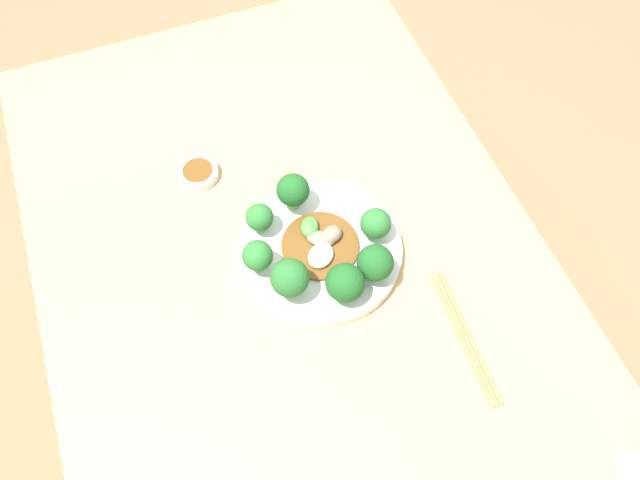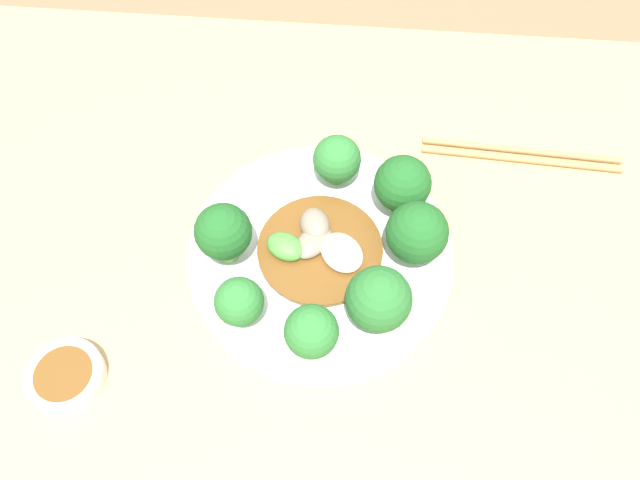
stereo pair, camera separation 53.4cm
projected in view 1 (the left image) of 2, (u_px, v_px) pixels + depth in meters
ground_plane at (303, 390)px, 1.58m from camera, size 8.00×8.00×0.00m
table at (298, 340)px, 1.27m from camera, size 1.13×0.76×0.71m
plate at (320, 250)px, 0.96m from camera, size 0.25×0.25×0.02m
broccoli_north at (258, 256)px, 0.90m from camera, size 0.05×0.05×0.06m
broccoli_south at (376, 224)px, 0.94m from camera, size 0.05×0.05×0.06m
broccoli_west at (345, 283)px, 0.88m from camera, size 0.06×0.06×0.07m
broccoli_southwest at (375, 263)px, 0.90m from camera, size 0.05×0.05×0.07m
broccoli_northeast at (260, 218)px, 0.94m from camera, size 0.04×0.04×0.05m
broccoli_east at (293, 191)px, 0.95m from camera, size 0.05×0.05×0.07m
broccoli_northwest at (290, 278)px, 0.88m from camera, size 0.06×0.06×0.07m
stirfry_center at (320, 243)px, 0.95m from camera, size 0.12×0.12×0.02m
chopsticks at (465, 336)px, 0.90m from camera, size 0.21×0.03×0.01m
sauce_dish at (198, 173)px, 1.04m from camera, size 0.07×0.07×0.02m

